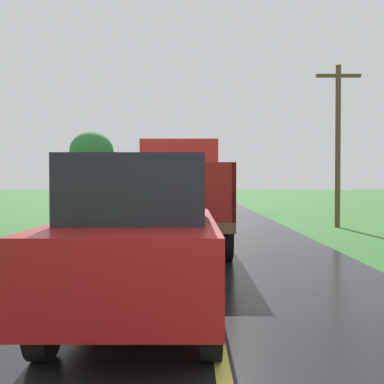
# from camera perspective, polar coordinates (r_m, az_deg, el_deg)

# --- Properties ---
(banana_truck_near) EXTENTS (2.38, 5.82, 2.80)m
(banana_truck_near) POSITION_cam_1_polar(r_m,az_deg,el_deg) (11.88, -1.91, -0.02)
(banana_truck_near) COLOR #2D2D30
(banana_truck_near) RESTS_ON road_surface
(banana_truck_far) EXTENTS (2.38, 5.81, 2.80)m
(banana_truck_far) POSITION_cam_1_polar(r_m,az_deg,el_deg) (23.71, -0.40, 0.64)
(banana_truck_far) COLOR #2D2D30
(banana_truck_far) RESTS_ON road_surface
(utility_pole_roadside) EXTENTS (1.69, 0.20, 6.15)m
(utility_pole_roadside) POSITION_cam_1_polar(r_m,az_deg,el_deg) (18.17, 17.61, 6.24)
(utility_pole_roadside) COLOR brown
(utility_pole_roadside) RESTS_ON ground
(roadside_tree_mid_right) EXTENTS (2.63, 2.63, 4.76)m
(roadside_tree_mid_right) POSITION_cam_1_polar(r_m,az_deg,el_deg) (28.13, -12.79, 4.95)
(roadside_tree_mid_right) COLOR #4C3823
(roadside_tree_mid_right) RESTS_ON ground
(following_car) EXTENTS (1.74, 4.10, 1.92)m
(following_car) POSITION_cam_1_polar(r_m,az_deg,el_deg) (5.44, -6.66, -5.59)
(following_car) COLOR maroon
(following_car) RESTS_ON road_surface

